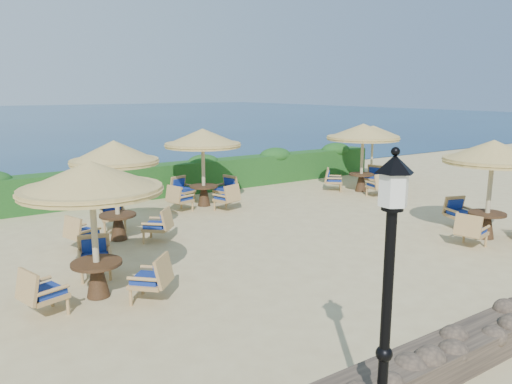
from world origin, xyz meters
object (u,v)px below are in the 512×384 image
Objects in this scene: cafe_set_0 at (92,202)px; cafe_set_4 at (363,143)px; extra_parasol at (373,131)px; cafe_set_3 at (203,155)px; lamp_post at (386,323)px; cafe_set_1 at (491,171)px; cafe_set_2 at (115,174)px.

cafe_set_0 is 12.48m from cafe_set_4.
extra_parasol is 0.83× the size of cafe_set_3.
lamp_post reaches higher than extra_parasol.
cafe_set_3 is at bearing -177.91° from extra_parasol.
cafe_set_1 and cafe_set_4 have the same top height.
cafe_set_3 is (5.36, 5.71, -0.11)m from cafe_set_0.
cafe_set_0 is at bearing -114.67° from cafe_set_2.
cafe_set_3 reaches higher than extra_parasol.
cafe_set_0 is at bearing 168.84° from cafe_set_1.
cafe_set_0 is 10.02m from cafe_set_1.
cafe_set_4 is at bearing -11.24° from cafe_set_3.
cafe_set_0 is (-1.28, 5.98, 0.32)m from lamp_post.
cafe_set_4 reaches higher than extra_parasol.
cafe_set_1 is (-4.05, -7.96, -0.33)m from extra_parasol.
extra_parasol is (12.60, 12.00, 0.62)m from lamp_post.
lamp_post is 6.12m from cafe_set_0.
lamp_post is 1.19× the size of cafe_set_0.
extra_parasol is at bearing 2.09° from cafe_set_3.
extra_parasol is at bearing 11.86° from cafe_set_2.
cafe_set_4 is at bearing -144.90° from extra_parasol.
lamp_post is at bearing -134.83° from cafe_set_4.
cafe_set_0 is 0.97× the size of cafe_set_4.
cafe_set_0 and cafe_set_1 have the same top height.
lamp_post reaches higher than cafe_set_4.
lamp_post is at bearing -154.71° from cafe_set_1.
cafe_set_3 is 1.01× the size of cafe_set_4.
extra_parasol is 0.84× the size of cafe_set_4.
cafe_set_2 is 0.95× the size of cafe_set_4.
cafe_set_1 and cafe_set_3 have the same top height.
cafe_set_0 is 1.02× the size of cafe_set_2.
cafe_set_0 is 3.78m from cafe_set_2.
cafe_set_4 is at bearing 20.93° from cafe_set_0.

